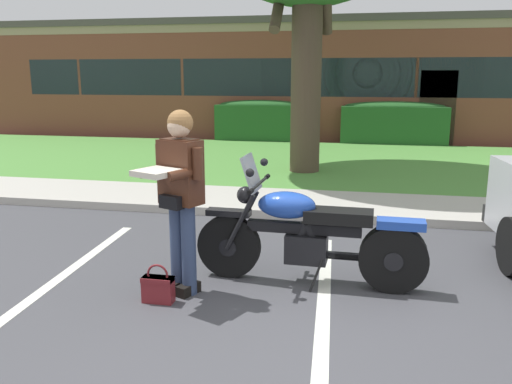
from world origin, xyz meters
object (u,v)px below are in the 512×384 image
(motorcycle, at_px, (317,236))
(brick_building, at_px, (311,78))
(handbag, at_px, (158,287))
(hedge_center_left, at_px, (394,122))
(hedge_left, at_px, (261,120))
(rider_person, at_px, (179,188))

(motorcycle, xyz_separation_m, brick_building, (-1.69, 15.79, 1.34))
(handbag, distance_m, hedge_center_left, 11.84)
(motorcycle, distance_m, hedge_center_left, 10.90)
(handbag, relative_size, hedge_left, 0.14)
(handbag, height_order, hedge_left, hedge_left)
(hedge_center_left, bearing_deg, hedge_left, 180.00)
(hedge_left, bearing_deg, hedge_center_left, 0.00)
(handbag, distance_m, brick_building, 16.59)
(motorcycle, distance_m, brick_building, 15.94)
(hedge_left, distance_m, hedge_center_left, 3.88)
(hedge_center_left, xyz_separation_m, brick_building, (-2.89, 4.96, 1.18))
(motorcycle, bearing_deg, hedge_center_left, 83.68)
(hedge_center_left, bearing_deg, rider_person, -102.03)
(rider_person, relative_size, hedge_left, 0.64)
(brick_building, bearing_deg, hedge_left, -101.27)
(handbag, xyz_separation_m, hedge_left, (-1.32, 11.55, 0.51))
(handbag, height_order, brick_building, brick_building)
(hedge_left, xyz_separation_m, hedge_center_left, (3.88, 0.00, 0.00))
(handbag, distance_m, hedge_left, 11.63)
(motorcycle, xyz_separation_m, hedge_center_left, (1.20, 10.84, 0.16))
(motorcycle, height_order, hedge_left, motorcycle)
(motorcycle, height_order, handbag, motorcycle)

